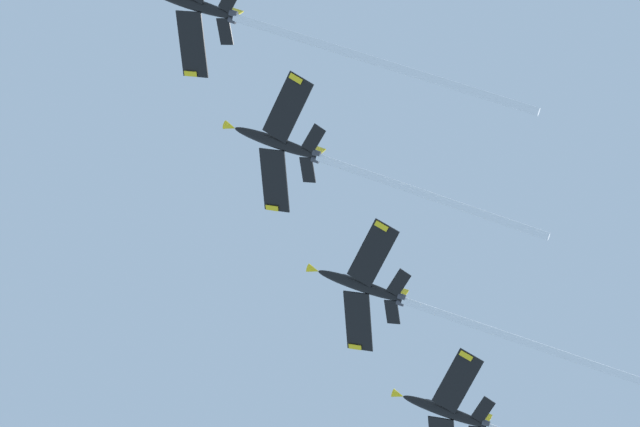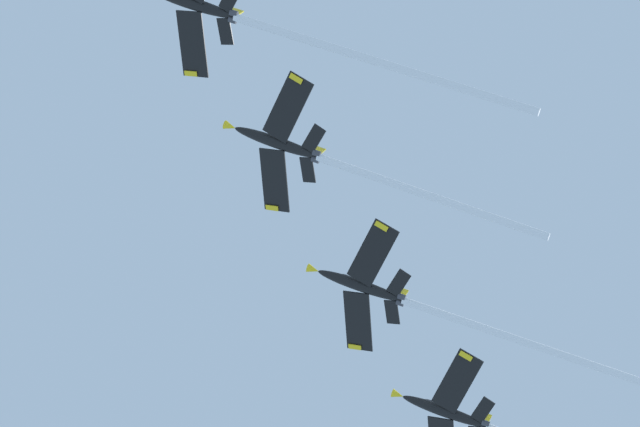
% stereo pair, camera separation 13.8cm
% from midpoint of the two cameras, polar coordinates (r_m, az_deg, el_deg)
% --- Properties ---
extents(jet_lead, '(28.79, 45.73, 21.04)m').
position_cam_midpoint_polar(jet_lead, '(173.08, -1.56, 7.56)').
color(jet_lead, black).
extents(jet_second, '(24.84, 37.89, 18.44)m').
position_cam_midpoint_polar(jet_second, '(175.51, 0.72, 2.09)').
color(jet_second, black).
extents(jet_third, '(26.77, 41.24, 18.13)m').
position_cam_midpoint_polar(jet_third, '(178.95, 4.55, -4.00)').
color(jet_third, black).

